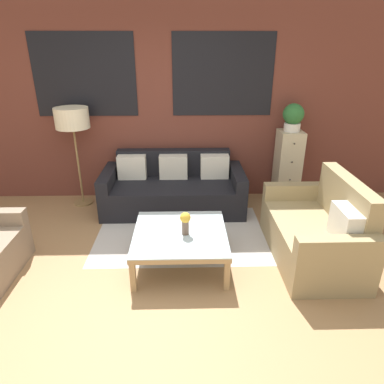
{
  "coord_description": "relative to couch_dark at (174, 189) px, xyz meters",
  "views": [
    {
      "loc": [
        0.4,
        -2.56,
        2.2
      ],
      "look_at": [
        0.49,
        1.23,
        0.55
      ],
      "focal_mm": 32.0,
      "sensor_mm": 36.0,
      "label": 1
    }
  ],
  "objects": [
    {
      "name": "couch_dark",
      "position": [
        0.0,
        0.0,
        0.0
      ],
      "size": [
        1.97,
        0.88,
        0.78
      ],
      "color": "black",
      "rests_on": "ground_plane"
    },
    {
      "name": "rug",
      "position": [
        0.1,
        -0.77,
        -0.28
      ],
      "size": [
        2.08,
        1.43,
        0.0
      ],
      "color": "#BCB7B2",
      "rests_on": "ground_plane"
    },
    {
      "name": "wall_back_brick",
      "position": [
        -0.25,
        0.49,
        1.12
      ],
      "size": [
        8.4,
        0.09,
        2.8
      ],
      "color": "brown",
      "rests_on": "ground_plane"
    },
    {
      "name": "flower_vase",
      "position": [
        0.16,
        -1.43,
        0.24
      ],
      "size": [
        0.11,
        0.11,
        0.24
      ],
      "color": "brown",
      "rests_on": "coffee_table"
    },
    {
      "name": "potted_plant",
      "position": [
        1.68,
        0.22,
        0.98
      ],
      "size": [
        0.29,
        0.29,
        0.38
      ],
      "color": "silver",
      "rests_on": "drawer_cabinet"
    },
    {
      "name": "drawer_cabinet",
      "position": [
        1.68,
        0.22,
        0.25
      ],
      "size": [
        0.33,
        0.39,
        1.06
      ],
      "color": "#C6B793",
      "rests_on": "ground_plane"
    },
    {
      "name": "settee_vintage",
      "position": [
        1.59,
        -1.31,
        0.03
      ],
      "size": [
        0.8,
        1.42,
        0.92
      ],
      "color": "#99845B",
      "rests_on": "ground_plane"
    },
    {
      "name": "coffee_table",
      "position": [
        0.1,
        -1.39,
        0.04
      ],
      "size": [
        0.97,
        0.97,
        0.38
      ],
      "color": "silver",
      "rests_on": "ground_plane"
    },
    {
      "name": "floor_lamp",
      "position": [
        -1.36,
        0.18,
        0.95
      ],
      "size": [
        0.46,
        0.46,
        1.41
      ],
      "color": "olive",
      "rests_on": "ground_plane"
    },
    {
      "name": "ground_plane",
      "position": [
        -0.25,
        -1.95,
        -0.29
      ],
      "size": [
        16.0,
        16.0,
        0.0
      ],
      "primitive_type": "plane",
      "color": "#9E754C"
    }
  ]
}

